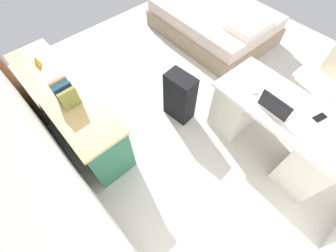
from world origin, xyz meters
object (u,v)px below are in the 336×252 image
credenza (72,111)px  laptop (276,106)px  bed (214,22)px  suitcase_black (180,97)px  figurine_small (36,61)px  computer_mouse (256,91)px  cell_phone_near_laptop (320,117)px  desk (275,128)px  office_chair (322,87)px

credenza → laptop: (-1.63, -1.43, 0.41)m
bed → suitcase_black: size_ratio=2.84×
figurine_small → suitcase_black: bearing=-136.3°
suitcase_black → computer_mouse: 0.90m
bed → computer_mouse: (-1.58, 1.25, 0.51)m
suitcase_black → cell_phone_near_laptop: 1.48m
credenza → figurine_small: 0.64m
desk → suitcase_black: 1.14m
office_chair → cell_phone_near_laptop: (-0.20, 0.79, 0.32)m
office_chair → computer_mouse: 1.11m
office_chair → laptop: same height
suitcase_black → desk: bearing=-162.2°
suitcase_black → cell_phone_near_laptop: (-1.30, -0.57, 0.40)m
office_chair → computer_mouse: bearing=67.6°
office_chair → desk: bearing=86.6°
desk → bed: bearing=-31.6°
bed → suitcase_black: suitcase_black is taller
bed → laptop: 2.31m
desk → computer_mouse: bearing=10.8°
suitcase_black → figurine_small: bearing=38.3°
figurine_small → office_chair: bearing=-132.4°
suitcase_black → computer_mouse: size_ratio=6.79×
office_chair → credenza: 3.04m
office_chair → laptop: bearing=81.9°
office_chair → credenza: bearing=54.3°
bed → computer_mouse: 2.08m
office_chair → bed: office_chair is taller
desk → figurine_small: (2.20, 1.55, 0.42)m
laptop → computer_mouse: 0.27m
credenza → bed: bearing=-85.7°
desk → cell_phone_near_laptop: 0.45m
suitcase_black → office_chair: bearing=-134.4°
laptop → suitcase_black: bearing=19.3°
figurine_small → credenza: bearing=-179.8°
cell_phone_near_laptop → bed: bearing=-11.1°
computer_mouse → cell_phone_near_laptop: bearing=-160.8°
office_chair → suitcase_black: bearing=51.1°
desk → office_chair: office_chair is taller
credenza → laptop: 2.21m
suitcase_black → laptop: (-0.96, -0.33, 0.44)m
computer_mouse → cell_phone_near_laptop: computer_mouse is taller
desk → cell_phone_near_laptop: (-0.25, -0.12, 0.35)m
credenza → laptop: laptop is taller
credenza → figurine_small: bearing=0.2°
laptop → figurine_small: 2.55m
desk → figurine_small: bearing=35.2°
desk → cell_phone_near_laptop: size_ratio=10.73×
cell_phone_near_laptop → suitcase_black: bearing=38.7°
office_chair → credenza: size_ratio=0.52×
cell_phone_near_laptop → computer_mouse: bearing=32.4°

